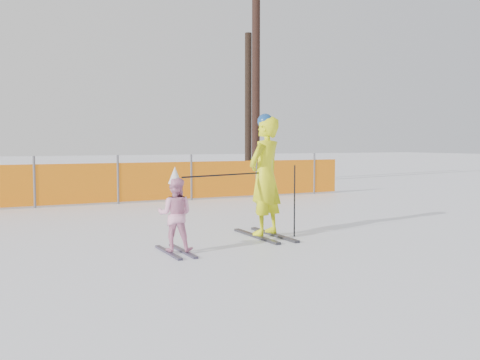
% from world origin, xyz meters
% --- Properties ---
extents(ground, '(120.00, 120.00, 0.00)m').
position_xyz_m(ground, '(0.00, 0.00, 0.00)').
color(ground, white).
rests_on(ground, ground).
extents(adult, '(0.85, 1.49, 2.04)m').
position_xyz_m(adult, '(0.71, 1.00, 1.02)').
color(adult, black).
rests_on(adult, ground).
extents(child, '(0.63, 1.03, 1.23)m').
position_xyz_m(child, '(-1.07, 0.41, 0.56)').
color(child, black).
rests_on(child, ground).
extents(ski_poles, '(2.12, 0.53, 1.19)m').
position_xyz_m(ski_poles, '(0.39, 0.74, 0.87)').
color(ski_poles, black).
rests_on(ski_poles, ground).
extents(safety_fence, '(16.80, 0.06, 1.25)m').
position_xyz_m(safety_fence, '(-2.00, 6.85, 0.56)').
color(safety_fence, '#595960').
rests_on(safety_fence, ground).
extents(tree_trunks, '(0.45, 1.24, 7.32)m').
position_xyz_m(tree_trunks, '(5.98, 11.51, 3.38)').
color(tree_trunks, black).
rests_on(tree_trunks, ground).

